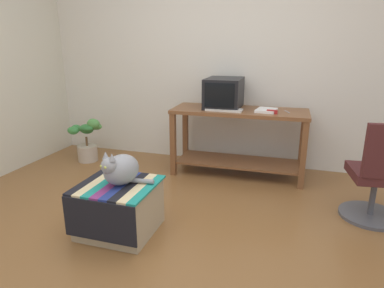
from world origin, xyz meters
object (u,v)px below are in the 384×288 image
ottoman_with_blanket (119,208)px  tv_monitor (224,93)px  stapler (272,112)px  book (266,110)px  desk (239,131)px  office_chair (379,179)px  keyboard (224,110)px  potted_plant (87,140)px  cat (120,169)px

ottoman_with_blanket → tv_monitor: bearing=73.0°
stapler → ottoman_with_blanket: bearing=147.8°
book → stapler: stapler is taller
desk → stapler: size_ratio=13.80×
book → stapler: 0.12m
ottoman_with_blanket → office_chair: office_chair is taller
tv_monitor → book: tv_monitor is taller
keyboard → stapler: size_ratio=3.64×
ottoman_with_blanket → book: bearing=56.7°
tv_monitor → keyboard: tv_monitor is taller
tv_monitor → ottoman_with_blanket: bearing=-108.4°
desk → office_chair: office_chair is taller
desk → office_chair: bearing=-30.5°
desk → ottoman_with_blanket: desk is taller
book → ottoman_with_blanket: 1.90m
tv_monitor → keyboard: (0.05, -0.20, -0.15)m
desk → potted_plant: 1.97m
cat → potted_plant: (-1.29, 1.42, -0.27)m
office_chair → stapler: (-0.95, 0.60, 0.40)m
tv_monitor → potted_plant: size_ratio=0.92×
cat → potted_plant: bearing=150.7°
potted_plant → stapler: size_ratio=5.25×
ottoman_with_blanket → stapler: size_ratio=5.41×
book → cat: 1.80m
book → stapler: bearing=-47.6°
cat → office_chair: bearing=40.6°
stapler → cat: bearing=148.5°
keyboard → cat: bearing=-109.2°
desk → book: (0.30, -0.04, 0.26)m
book → ottoman_with_blanket: (-0.99, -1.52, -0.58)m
desk → cat: 1.68m
tv_monitor → book: bearing=-13.0°
desk → keyboard: bearing=-140.2°
book → office_chair: bearing=-27.4°
keyboard → ottoman_with_blanket: keyboard is taller
office_chair → desk: bearing=-36.8°
keyboard → stapler: (0.52, -0.00, 0.01)m
keyboard → stapler: 0.52m
desk → stapler: 0.47m
cat → ottoman_with_blanket: bearing=-144.7°
ottoman_with_blanket → cat: (0.03, 0.01, 0.33)m
book → ottoman_with_blanket: bearing=-116.2°
tv_monitor → potted_plant: (-1.75, -0.19, -0.66)m
desk → keyboard: (-0.15, -0.13, 0.26)m
tv_monitor → office_chair: bearing=-29.3°
potted_plant → desk: bearing=3.6°
keyboard → office_chair: (1.47, -0.61, -0.40)m
keyboard → ottoman_with_blanket: size_ratio=0.67×
tv_monitor → ottoman_with_blanket: size_ratio=0.89×
tv_monitor → stapler: (0.57, -0.20, -0.14)m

